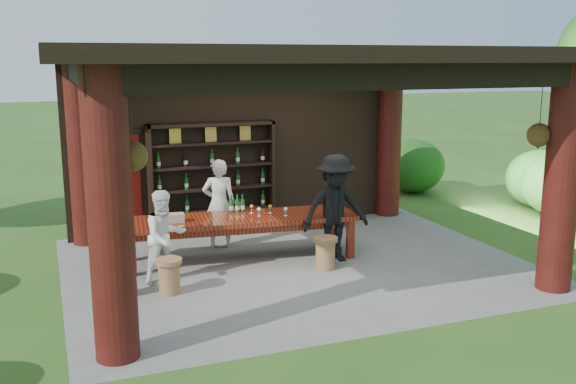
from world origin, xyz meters
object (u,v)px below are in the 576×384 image
object	(u,v)px
stool_near_left	(169,275)
guest_woman	(165,237)
stool_near_right	(325,252)
guest_man	(335,209)
tasting_table	(241,223)
host	(219,204)
stool_far_left	(123,280)
wine_shelf	(212,178)
napkin_basket	(176,218)

from	to	relation	value
stool_near_left	guest_woman	distance (m)	0.67
stool_near_right	guest_man	xyz separation A→B (m)	(0.32, 0.33, 0.62)
tasting_table	stool_near_right	distance (m)	1.52
stool_near_right	host	distance (m)	2.27
guest_woman	stool_far_left	bearing A→B (deg)	-170.15
stool_near_left	tasting_table	bearing A→B (deg)	38.94
tasting_table	stool_near_right	bearing A→B (deg)	-40.91
wine_shelf	napkin_basket	distance (m)	2.14
stool_near_left	wine_shelf	bearing A→B (deg)	64.63
stool_near_right	stool_far_left	xyz separation A→B (m)	(-3.22, -0.09, -0.04)
stool_far_left	guest_man	world-z (taller)	guest_man
stool_far_left	napkin_basket	world-z (taller)	napkin_basket
stool_near_right	guest_man	size ratio (longest dim) A/B	0.29
stool_far_left	wine_shelf	bearing A→B (deg)	54.46
stool_near_left	napkin_basket	size ratio (longest dim) A/B	1.99
wine_shelf	guest_man	xyz separation A→B (m)	(1.46, -2.49, -0.18)
wine_shelf	tasting_table	distance (m)	1.91
stool_far_left	napkin_basket	size ratio (longest dim) A/B	1.77
host	stool_near_right	bearing A→B (deg)	139.07
tasting_table	stool_far_left	size ratio (longest dim) A/B	8.59
stool_near_right	wine_shelf	bearing A→B (deg)	111.86
tasting_table	stool_near_right	size ratio (longest dim) A/B	7.45
host	guest_man	size ratio (longest dim) A/B	0.89
wine_shelf	stool_near_right	xyz separation A→B (m)	(1.13, -2.83, -0.80)
tasting_table	stool_near_left	world-z (taller)	tasting_table
tasting_table	guest_man	xyz separation A→B (m)	(1.44, -0.64, 0.27)
wine_shelf	stool_near_right	world-z (taller)	wine_shelf
stool_near_left	stool_far_left	xyz separation A→B (m)	(-0.65, 0.11, -0.03)
stool_near_left	guest_woman	size ratio (longest dim) A/B	0.36
tasting_table	guest_man	world-z (taller)	guest_man
stool_near_left	guest_man	bearing A→B (deg)	10.42
wine_shelf	tasting_table	bearing A→B (deg)	-89.57
guest_woman	napkin_basket	size ratio (longest dim) A/B	5.50
wine_shelf	host	size ratio (longest dim) A/B	1.52
wine_shelf	guest_woman	xyz separation A→B (m)	(-1.39, -2.52, -0.37)
stool_far_left	guest_woman	size ratio (longest dim) A/B	0.32
stool_near_left	stool_near_right	size ratio (longest dim) A/B	0.98
guest_woman	stool_near_left	bearing A→B (deg)	-114.87
napkin_basket	stool_near_right	bearing A→B (deg)	-24.17
stool_near_right	stool_near_left	bearing A→B (deg)	-175.54
guest_woman	napkin_basket	world-z (taller)	guest_woman
wine_shelf	guest_man	world-z (taller)	wine_shelf
guest_man	guest_woman	bearing A→B (deg)	-179.81
host	guest_man	world-z (taller)	guest_man
stool_near_left	guest_woman	xyz separation A→B (m)	(0.05, 0.50, 0.44)
napkin_basket	wine_shelf	bearing A→B (deg)	59.50
stool_near_right	stool_far_left	world-z (taller)	stool_near_right
tasting_table	host	size ratio (longest dim) A/B	2.45
wine_shelf	host	xyz separation A→B (m)	(-0.15, -1.02, -0.28)
wine_shelf	stool_near_left	xyz separation A→B (m)	(-1.44, -3.03, -0.81)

